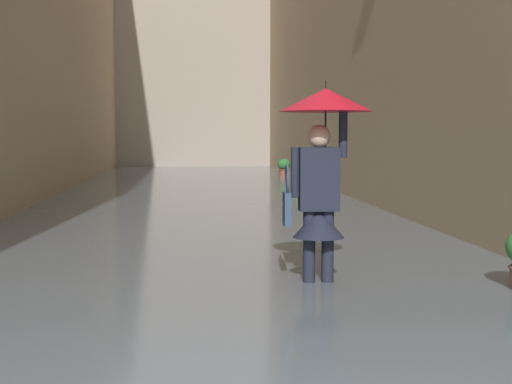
% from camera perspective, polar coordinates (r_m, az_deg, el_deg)
% --- Properties ---
extents(ground_plane, '(74.52, 74.52, 0.00)m').
position_cam_1_polar(ground_plane, '(17.23, -4.40, -0.58)').
color(ground_plane, '#605B56').
extents(flood_water, '(7.55, 35.81, 0.12)m').
position_cam_1_polar(flood_water, '(17.23, -4.40, -0.39)').
color(flood_water, slate).
rests_on(flood_water, ground_plane).
extents(building_facade_far, '(10.35, 1.80, 9.59)m').
position_cam_1_polar(building_facade_far, '(33.12, -4.97, 10.20)').
color(building_facade_far, '#A89989').
rests_on(building_facade_far, ground_plane).
extents(person_wading, '(0.90, 0.90, 2.05)m').
position_cam_1_polar(person_wading, '(6.96, 5.18, 3.13)').
color(person_wading, black).
rests_on(person_wading, ground_plane).
extents(potted_plant_far_left, '(0.43, 0.43, 0.72)m').
position_cam_1_polar(potted_plant_far_left, '(24.28, 2.21, 1.90)').
color(potted_plant_far_left, brown).
rests_on(potted_plant_far_left, ground_plane).
extents(potted_plant_mid_left, '(0.40, 0.40, 0.73)m').
position_cam_1_polar(potted_plant_mid_left, '(21.48, 3.37, 1.52)').
color(potted_plant_mid_left, brown).
rests_on(potted_plant_mid_left, ground_plane).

